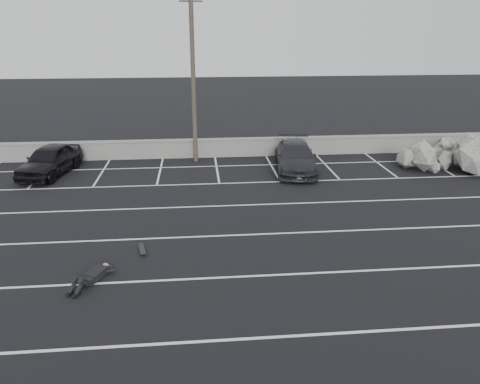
{
  "coord_description": "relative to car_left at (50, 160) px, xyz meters",
  "views": [
    {
      "loc": [
        -3.03,
        -12.47,
        7.17
      ],
      "look_at": [
        -1.38,
        4.88,
        1.0
      ],
      "focal_mm": 35.0,
      "sensor_mm": 36.0,
      "label": 1
    }
  ],
  "objects": [
    {
      "name": "ground",
      "position": [
        10.52,
        -11.31,
        -0.76
      ],
      "size": [
        120.0,
        120.0,
        0.0
      ],
      "primitive_type": "plane",
      "color": "black",
      "rests_on": "ground"
    },
    {
      "name": "seawall",
      "position": [
        10.52,
        2.69,
        -0.22
      ],
      "size": [
        50.0,
        0.45,
        1.06
      ],
      "color": "gray",
      "rests_on": "ground"
    },
    {
      "name": "stall_lines",
      "position": [
        10.43,
        -6.9,
        -0.76
      ],
      "size": [
        36.0,
        20.05,
        0.01
      ],
      "color": "silver",
      "rests_on": "ground"
    },
    {
      "name": "car_left",
      "position": [
        0.0,
        0.0,
        0.0
      ],
      "size": [
        2.75,
        4.77,
        1.53
      ],
      "primitive_type": "imported",
      "rotation": [
        0.0,
        0.0,
        -0.22
      ],
      "color": "black",
      "rests_on": "ground"
    },
    {
      "name": "car_right",
      "position": [
        12.61,
        -0.5,
        -0.04
      ],
      "size": [
        2.64,
        5.22,
        1.45
      ],
      "primitive_type": "imported",
      "rotation": [
        0.0,
        0.0,
        -0.13
      ],
      "color": "#25252B",
      "rests_on": "ground"
    },
    {
      "name": "utility_pole",
      "position": [
        7.41,
        1.89,
        3.79
      ],
      "size": [
        1.2,
        0.24,
        8.99
      ],
      "color": "#4C4238",
      "rests_on": "ground"
    },
    {
      "name": "trash_bin",
      "position": [
        22.28,
        2.13,
        -0.33
      ],
      "size": [
        0.65,
        0.65,
        0.87
      ],
      "rotation": [
        0.0,
        0.0,
        -0.15
      ],
      "color": "#27272A",
      "rests_on": "ground"
    },
    {
      "name": "riprap_pile",
      "position": [
        20.87,
        -1.24,
        -0.18
      ],
      "size": [
        5.72,
        4.31,
        1.43
      ],
      "color": "#9E9A94",
      "rests_on": "ground"
    },
    {
      "name": "person",
      "position": [
        4.34,
        -10.94,
        -0.53
      ],
      "size": [
        2.66,
        3.01,
        0.46
      ],
      "primitive_type": null,
      "rotation": [
        0.0,
        0.0,
        -0.43
      ],
      "color": "black",
      "rests_on": "ground"
    },
    {
      "name": "skateboard",
      "position": [
        5.54,
        -9.3,
        -0.7
      ],
      "size": [
        0.32,
        0.73,
        0.09
      ],
      "rotation": [
        0.0,
        0.0,
        0.2
      ],
      "color": "black",
      "rests_on": "ground"
    }
  ]
}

